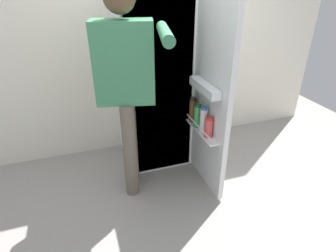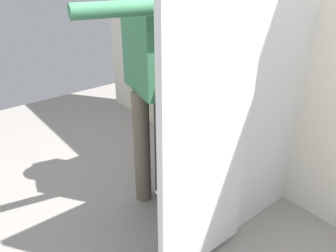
# 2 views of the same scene
# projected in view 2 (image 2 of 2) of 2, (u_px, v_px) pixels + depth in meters

# --- Properties ---
(ground_plane) EXTENTS (5.73, 5.73, 0.00)m
(ground_plane) POSITION_uv_depth(u_px,v_px,m) (173.00, 223.00, 2.30)
(ground_plane) COLOR gray
(kitchen_wall) EXTENTS (4.40, 0.10, 2.68)m
(kitchen_wall) POSITION_uv_depth(u_px,v_px,m) (276.00, 14.00, 2.21)
(kitchen_wall) COLOR silver
(kitchen_wall) RESTS_ON ground_plane
(refrigerator) EXTENTS (0.69, 1.23, 1.74)m
(refrigerator) POSITION_uv_depth(u_px,v_px,m) (234.00, 92.00, 2.18)
(refrigerator) COLOR white
(refrigerator) RESTS_ON ground_plane
(person) EXTENTS (0.59, 0.84, 1.76)m
(person) POSITION_uv_depth(u_px,v_px,m) (151.00, 62.00, 2.10)
(person) COLOR #665B4C
(person) RESTS_ON ground_plane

